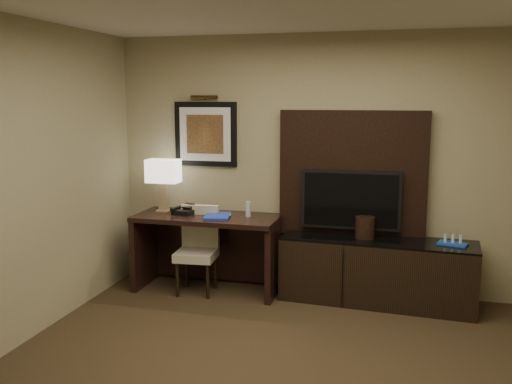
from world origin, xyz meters
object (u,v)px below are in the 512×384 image
(credenza, at_px, (377,271))
(minibar_tray, at_px, (453,240))
(desk_phone, at_px, (185,209))
(water_bottle, at_px, (248,209))
(tv, at_px, (351,200))
(desk, at_px, (207,253))
(desk_chair, at_px, (196,254))
(ice_bucket, at_px, (365,227))
(table_lamp, at_px, (164,185))

(credenza, xyz_separation_m, minibar_tray, (0.70, -0.03, 0.38))
(desk_phone, bearing_deg, water_bottle, 17.55)
(tv, bearing_deg, desk_phone, -174.26)
(desk, height_order, credenza, desk)
(tv, distance_m, desk_chair, 1.71)
(water_bottle, xyz_separation_m, minibar_tray, (2.04, -0.04, -0.19))
(water_bottle, bearing_deg, ice_bucket, 1.08)
(credenza, xyz_separation_m, desk_chair, (-1.86, -0.17, 0.09))
(desk, height_order, table_lamp, table_lamp)
(desk_phone, relative_size, water_bottle, 1.31)
(desk_chair, xyz_separation_m, ice_bucket, (1.72, 0.20, 0.34))
(desk_phone, relative_size, ice_bucket, 0.99)
(desk, distance_m, credenza, 1.78)
(desk_phone, bearing_deg, desk_chair, -23.25)
(desk, height_order, minibar_tray, desk)
(credenza, relative_size, desk_chair, 2.26)
(credenza, height_order, minibar_tray, minibar_tray)
(desk_chair, distance_m, table_lamp, 0.84)
(table_lamp, height_order, water_bottle, table_lamp)
(desk_chair, bearing_deg, desk_phone, 138.13)
(desk_chair, bearing_deg, table_lamp, 149.34)
(ice_bucket, distance_m, minibar_tray, 0.84)
(desk, distance_m, water_bottle, 0.66)
(table_lamp, relative_size, water_bottle, 3.50)
(credenza, bearing_deg, desk_phone, -174.88)
(ice_bucket, bearing_deg, table_lamp, 179.35)
(credenza, distance_m, desk_chair, 1.87)
(tv, bearing_deg, desk, -172.71)
(credenza, bearing_deg, desk, -174.26)
(table_lamp, height_order, desk_phone, table_lamp)
(tv, height_order, minibar_tray, tv)
(desk, xyz_separation_m, desk_phone, (-0.26, 0.01, 0.46))
(desk, relative_size, minibar_tray, 5.76)
(desk_chair, height_order, ice_bucket, ice_bucket)
(desk, relative_size, table_lamp, 2.66)
(desk, relative_size, ice_bucket, 7.03)
(ice_bucket, bearing_deg, desk_phone, -178.13)
(desk_phone, bearing_deg, minibar_tray, 14.35)
(desk_chair, bearing_deg, minibar_tray, -1.25)
(water_bottle, height_order, minibar_tray, water_bottle)
(desk, distance_m, desk_phone, 0.53)
(credenza, bearing_deg, table_lamp, -177.15)
(water_bottle, relative_size, ice_bucket, 0.75)
(ice_bucket, bearing_deg, tv, 144.01)
(water_bottle, bearing_deg, tv, 7.39)
(minibar_tray, bearing_deg, water_bottle, 178.95)
(credenza, bearing_deg, water_bottle, -176.05)
(table_lamp, bearing_deg, desk_phone, -17.70)
(tv, distance_m, ice_bucket, 0.32)
(desk_chair, relative_size, desk_phone, 3.95)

